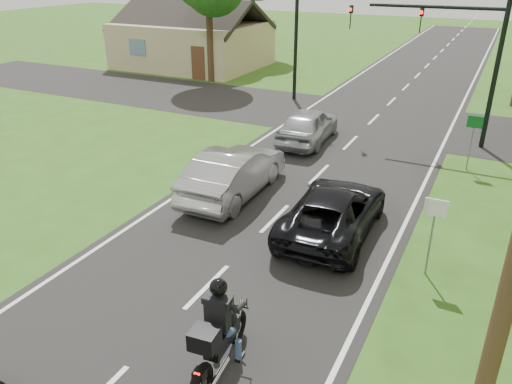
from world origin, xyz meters
TOP-DOWN VIEW (x-y plane):
  - ground at (0.00, 0.00)m, footprint 140.00×140.00m
  - road at (0.00, 10.00)m, footprint 8.00×100.00m
  - cross_road at (0.00, 16.00)m, footprint 60.00×7.00m
  - motorcycle_rider at (1.68, -2.26)m, footprint 0.74×2.45m
  - dark_suv at (1.86, 4.00)m, footprint 2.48×5.06m
  - silver_sedan at (-1.98, 4.97)m, footprint 1.88×5.04m
  - silver_suv at (-1.75, 11.26)m, footprint 2.10×4.62m
  - traffic_signal at (3.34, 14.00)m, footprint 6.38×0.44m
  - signal_pole_far at (-5.20, 18.00)m, footprint 0.20×0.20m
  - sign_white at (4.70, 2.98)m, footprint 0.55×0.07m
  - sign_green at (4.90, 10.98)m, footprint 0.55×0.07m
  - house at (-16.00, 24.00)m, footprint 10.20×8.00m

SIDE VIEW (x-z plane):
  - ground at x=0.00m, z-range 0.00..0.00m
  - cross_road at x=0.00m, z-range 0.00..0.01m
  - road at x=0.00m, z-range 0.00..0.01m
  - dark_suv at x=1.86m, z-range 0.01..1.40m
  - silver_suv at x=-1.75m, z-range 0.01..1.55m
  - motorcycle_rider at x=1.68m, z-range -0.23..1.88m
  - silver_sedan at x=-1.98m, z-range 0.01..1.66m
  - sign_white at x=4.70m, z-range 0.54..2.66m
  - sign_green at x=4.90m, z-range 0.54..2.66m
  - house at x=-16.00m, z-range -0.65..4.19m
  - signal_pole_far at x=-5.20m, z-range 0.00..6.00m
  - traffic_signal at x=3.34m, z-range 1.14..7.14m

